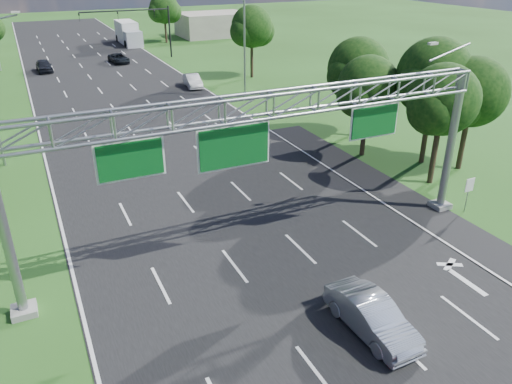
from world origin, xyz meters
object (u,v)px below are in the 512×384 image
regulatory_sign (469,188)px  sign_gantry (272,118)px  box_truck (128,33)px  silver_sedan (372,316)px  traffic_signal (144,21)px

regulatory_sign → sign_gantry: bearing=175.2°
sign_gantry → box_truck: sign_gantry is taller
sign_gantry → silver_sedan: 9.32m
regulatory_sign → box_truck: box_truck is taller
traffic_signal → box_truck: (0.52, 14.37, -3.48)m
sign_gantry → regulatory_sign: 13.25m
silver_sedan → regulatory_sign: bearing=26.0°
traffic_signal → silver_sedan: 60.43m
traffic_signal → box_truck: 14.79m
sign_gantry → silver_sedan: sign_gantry is taller
regulatory_sign → traffic_signal: bearing=95.2°
sign_gantry → box_truck: size_ratio=2.53×
regulatory_sign → box_truck: (-4.40, 68.39, 0.18)m
regulatory_sign → box_truck: 68.53m
regulatory_sign → traffic_signal: size_ratio=0.17×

